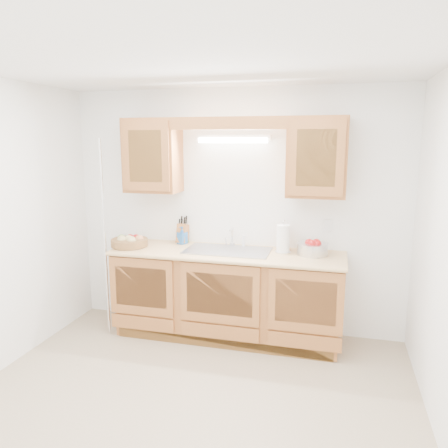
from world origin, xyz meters
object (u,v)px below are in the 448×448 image
(fruit_basket, at_px, (129,241))
(paper_towel, at_px, (283,239))
(apple_bowl, at_px, (313,248))
(knife_block, at_px, (183,233))

(fruit_basket, height_order, paper_towel, paper_towel)
(fruit_basket, xyz_separation_m, apple_bowl, (1.86, 0.14, 0.01))
(fruit_basket, relative_size, knife_block, 1.65)
(fruit_basket, distance_m, paper_towel, 1.58)
(fruit_basket, distance_m, knife_block, 0.56)
(knife_block, distance_m, paper_towel, 1.10)
(fruit_basket, height_order, apple_bowl, apple_bowl)
(knife_block, relative_size, apple_bowl, 0.78)
(knife_block, distance_m, apple_bowl, 1.39)
(fruit_basket, xyz_separation_m, knife_block, (0.48, 0.29, 0.05))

